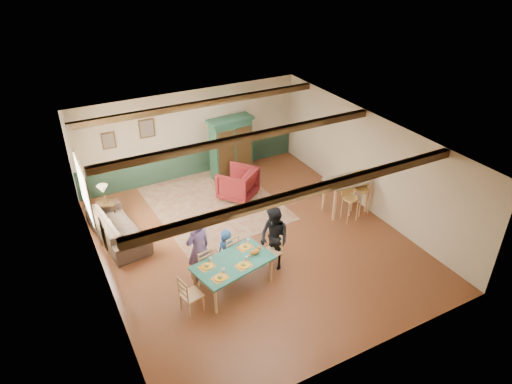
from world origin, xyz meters
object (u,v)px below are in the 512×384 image
person_woman (274,238)px  table_lamp (104,194)px  dining_chair_far_left (201,263)px  armoire (231,148)px  counter_table (346,196)px  dining_chair_end_left (191,294)px  cat (255,251)px  dining_chair_end_right (271,252)px  bar_stool_right (362,193)px  person_child (226,248)px  sofa (117,227)px  person_man (198,249)px  armchair (238,183)px  end_table (107,211)px  bar_stool_left (350,202)px  dining_chair_far_right (228,250)px  dining_table (234,275)px

person_woman → table_lamp: person_woman is taller
dining_chair_far_left → table_lamp: size_ratio=1.76×
person_woman → table_lamp: (-2.95, 3.70, 0.03)m
armoire → counter_table: armoire is taller
dining_chair_end_left → table_lamp: 4.26m
dining_chair_far_left → dining_chair_end_left: size_ratio=1.00×
dining_chair_far_left → cat: bearing=139.2°
dining_chair_end_right → cat: dining_chair_end_right is taller
dining_chair_end_right → cat: 0.66m
counter_table → bar_stool_right: (0.34, -0.24, 0.11)m
person_child → sofa: bearing=-60.3°
person_man → bar_stool_right: bearing=173.2°
dining_chair_end_right → table_lamp: (-2.86, 3.72, 0.35)m
person_child → bar_stool_right: (4.13, 0.31, 0.13)m
dining_chair_far_left → armchair: (2.25, 2.83, 0.01)m
end_table → counter_table: counter_table is taller
dining_chair_end_right → person_man: person_man is taller
person_child → sofa: size_ratio=0.41×
person_woman → armoire: size_ratio=0.79×
table_lamp → counter_table: table_lamp is taller
dining_chair_end_left → sofa: dining_chair_end_left is taller
dining_chair_end_left → counter_table: size_ratio=0.75×
person_child → dining_chair_end_right: bearing=133.2°
cat → sofa: cat is taller
dining_chair_end_right → sofa: dining_chair_end_right is taller
table_lamp → bar_stool_left: 6.40m
dining_chair_far_right → dining_chair_end_right: bearing=136.2°
dining_table → sofa: (-1.77, 2.99, -0.01)m
dining_table → person_woman: person_woman is taller
dining_chair_far_right → person_child: size_ratio=0.95×
dining_chair_far_right → armchair: bearing=-132.0°
dining_table → dining_chair_far_left: (-0.50, 0.57, 0.09)m
person_child → dining_chair_far_right: bearing=90.0°
person_man → person_child: 0.81m
dining_chair_end_right → counter_table: bearing=98.6°
cat → armoire: (1.61, 4.60, 0.19)m
dining_table → bar_stool_left: bar_stool_left is taller
person_woman → armoire: 4.49m
person_man → sofa: bearing=-74.3°
cat → armoire: size_ratio=0.17×
armoire → bar_stool_left: (1.70, -3.66, -0.43)m
dining_chair_end_left → bar_stool_right: 5.53m
bar_stool_right → person_child: bearing=-177.4°
end_table → counter_table: size_ratio=0.46×
dining_chair_far_left → person_child: bearing=-174.3°
dining_chair_end_left → armoire: armoire is taller
dining_chair_far_left → cat: (1.02, -0.55, 0.34)m
sofa → counter_table: 5.99m
person_woman → counter_table: bearing=98.8°
dining_chair_end_right → end_table: dining_chair_end_right is taller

